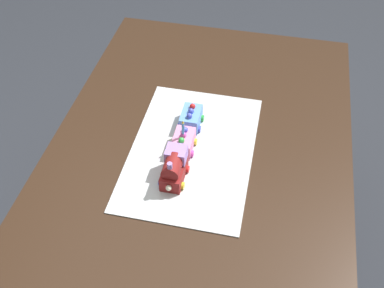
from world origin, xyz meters
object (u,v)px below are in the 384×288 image
at_px(cake_car_gondola_bubblegum, 183,142).
at_px(birthday_candle, 183,127).
at_px(dining_table, 201,161).
at_px(cake_car_hopper_sky_blue, 191,118).
at_px(cake_locomotive, 174,167).

xyz_separation_m(cake_car_gondola_bubblegum, birthday_candle, (-0.00, -0.00, 0.07)).
bearing_deg(dining_table, birthday_candle, 137.94).
distance_m(dining_table, cake_car_hopper_sky_blue, 0.16).
xyz_separation_m(dining_table, cake_car_hopper_sky_blue, (0.06, 0.05, 0.14)).
height_order(dining_table, cake_locomotive, cake_locomotive).
height_order(cake_locomotive, birthday_candle, birthday_candle).
bearing_deg(birthday_candle, dining_table, -42.06).
height_order(cake_car_gondola_bubblegum, cake_car_hopper_sky_blue, same).
bearing_deg(birthday_candle, cake_car_hopper_sky_blue, 0.00).
distance_m(cake_car_gondola_bubblegum, cake_car_hopper_sky_blue, 0.12).
distance_m(dining_table, cake_locomotive, 0.25).
bearing_deg(cake_car_hopper_sky_blue, birthday_candle, -180.00).
relative_size(dining_table, cake_locomotive, 10.00).
height_order(dining_table, birthday_candle, birthday_candle).
bearing_deg(dining_table, cake_car_gondola_bubblegum, 136.99).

